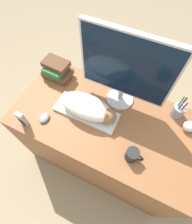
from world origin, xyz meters
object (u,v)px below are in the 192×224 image
coffee_mug (132,155)px  pen_cup (178,110)px  monitor (126,69)px  phone (22,119)px  cat (89,108)px  book_stack (57,70)px  keyboard (86,112)px  baseball (189,126)px  computer_mouse (44,118)px

coffee_mug → pen_cup: size_ratio=0.58×
monitor → phone: 0.72m
cat → coffee_mug: bearing=-23.4°
coffee_mug → book_stack: bearing=154.2°
keyboard → monitor: size_ratio=0.79×
monitor → baseball: size_ratio=7.63×
monitor → keyboard: bearing=-128.8°
keyboard → pen_cup: (0.56, 0.26, 0.04)m
pen_cup → baseball: bearing=-41.2°
cat → baseball: (0.63, 0.18, -0.05)m
phone → cat: bearing=35.9°
phone → keyboard: bearing=37.7°
keyboard → book_stack: (-0.36, 0.20, 0.06)m
keyboard → cat: (0.02, 0.00, 0.07)m
computer_mouse → coffee_mug: coffee_mug is taller
book_stack → pen_cup: bearing=3.7°
monitor → pen_cup: size_ratio=2.97×
keyboard → book_stack: bearing=150.5°
computer_mouse → baseball: bearing=21.2°
book_stack → coffee_mug: bearing=-25.8°
coffee_mug → pen_cup: bearing=67.5°
monitor → book_stack: (-0.52, -0.00, -0.24)m
monitor → pen_cup: bearing=8.3°
phone → monitor: bearing=42.9°
cat → phone: 0.43m
computer_mouse → baseball: 0.95m
coffee_mug → book_stack: size_ratio=0.50×
cat → baseball: bearing=16.0°
cat → computer_mouse: 0.32m
phone → pen_cup: bearing=30.1°
cat → computer_mouse: size_ratio=4.66×
computer_mouse → phone: phone is taller
keyboard → coffee_mug: 0.42m
keyboard → cat: bearing=0.0°
cat → phone: cat is taller
cat → book_stack: bearing=152.0°
coffee_mug → baseball: size_ratio=1.48×
cat → monitor: size_ratio=0.71×
pen_cup → coffee_mug: bearing=-112.5°
monitor → coffee_mug: size_ratio=5.16×
baseball → monitor: bearing=177.2°
computer_mouse → pen_cup: (0.80, 0.43, 0.03)m
coffee_mug → baseball: coffee_mug is taller
cat → coffee_mug: cat is taller
book_stack → cat: bearing=-28.0°
keyboard → phone: 0.42m
keyboard → cat: cat is taller
baseball → computer_mouse: bearing=-158.8°
phone → book_stack: 0.46m
phone → baseball: bearing=23.9°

